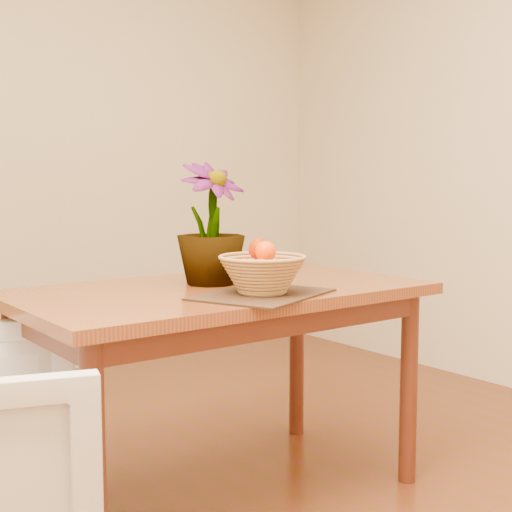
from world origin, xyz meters
TOP-DOWN VIEW (x-y plane):
  - wall_back at (0.00, 2.25)m, footprint 4.00×0.02m
  - table at (0.00, 0.30)m, footprint 1.40×0.80m
  - placemat at (0.00, 0.06)m, footprint 0.52×0.46m
  - wicker_basket at (0.00, 0.06)m, footprint 0.28×0.28m
  - orange_pile at (0.00, 0.07)m, footprint 0.15×0.16m
  - potted_plant at (0.01, 0.37)m, footprint 0.28×0.28m

SIDE VIEW (x-z plane):
  - table at x=0.00m, z-range 0.29..1.04m
  - placemat at x=0.00m, z-range 0.75..0.76m
  - wicker_basket at x=0.00m, z-range 0.76..0.87m
  - orange_pile at x=0.00m, z-range 0.80..0.92m
  - potted_plant at x=0.01m, z-range 0.75..1.18m
  - wall_back at x=0.00m, z-range 0.00..2.70m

